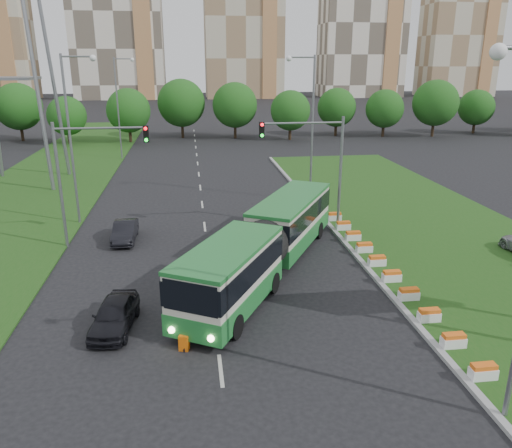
{
  "coord_description": "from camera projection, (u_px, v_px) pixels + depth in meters",
  "views": [
    {
      "loc": [
        -3.84,
        -22.74,
        11.45
      ],
      "look_at": [
        -0.25,
        4.2,
        2.6
      ],
      "focal_mm": 35.0,
      "sensor_mm": 36.0,
      "label": 1
    }
  ],
  "objects": [
    {
      "name": "left_verge",
      "position": [
        39.0,
        190.0,
        46.75
      ],
      "size": [
        12.0,
        110.0,
        0.1
      ],
      "primitive_type": "cube",
      "color": "#1E4E16",
      "rests_on": "ground"
    },
    {
      "name": "traffic_mast_median",
      "position": [
        318.0,
        156.0,
        33.83
      ],
      "size": [
        5.76,
        0.32,
        8.0
      ],
      "color": "slate",
      "rests_on": "ground"
    },
    {
      "name": "traffic_mast_left",
      "position": [
        85.0,
        165.0,
        30.98
      ],
      "size": [
        5.76,
        0.32,
        8.0
      ],
      "color": "slate",
      "rests_on": "ground"
    },
    {
      "name": "flower_planters",
      "position": [
        384.0,
        268.0,
        27.95
      ],
      "size": [
        1.1,
        20.3,
        0.6
      ],
      "primitive_type": null,
      "color": "white",
      "rests_on": "grass_median"
    },
    {
      "name": "street_lamps",
      "position": [
        203.0,
        149.0,
        32.65
      ],
      "size": [
        36.0,
        60.0,
        12.0
      ],
      "primitive_type": null,
      "color": "slate",
      "rests_on": "ground"
    },
    {
      "name": "tree_line",
      "position": [
        278.0,
        109.0,
        77.16
      ],
      "size": [
        120.0,
        8.0,
        9.0
      ],
      "primitive_type": null,
      "color": "#1E5416",
      "rests_on": "ground"
    },
    {
      "name": "midrise_east",
      "position": [
        459.0,
        36.0,
        171.95
      ],
      "size": [
        24.0,
        14.0,
        40.0
      ],
      "primitive_type": "cube",
      "color": "beige",
      "rests_on": "ground"
    },
    {
      "name": "ground",
      "position": [
        272.0,
        297.0,
        25.46
      ],
      "size": [
        360.0,
        360.0,
        0.0
      ],
      "primitive_type": "plane",
      "color": "black",
      "rests_on": "ground"
    },
    {
      "name": "lane_markings",
      "position": [
        202.0,
        198.0,
        43.93
      ],
      "size": [
        0.2,
        100.0,
        0.01
      ],
      "primitive_type": null,
      "color": "#B5B5AE",
      "rests_on": "ground"
    },
    {
      "name": "apartment_tower_east",
      "position": [
        362.0,
        24.0,
        166.47
      ],
      "size": [
        27.0,
        15.0,
        47.0
      ],
      "primitive_type": "cube",
      "color": "#EEE4CF",
      "rests_on": "ground"
    },
    {
      "name": "shopping_trolley",
      "position": [
        184.0,
        343.0,
        20.72
      ],
      "size": [
        0.4,
        0.42,
        0.68
      ],
      "rotation": [
        0.0,
        0.0,
        -0.27
      ],
      "color": "#E15F0B",
      "rests_on": "ground"
    },
    {
      "name": "articulated_bus",
      "position": [
        260.0,
        242.0,
        28.08
      ],
      "size": [
        2.77,
        17.77,
        2.93
      ],
      "rotation": [
        0.0,
        0.0,
        -0.51
      ],
      "color": "beige",
      "rests_on": "ground"
    },
    {
      "name": "apartment_tower_cwest",
      "position": [
        116.0,
        13.0,
        155.66
      ],
      "size": [
        28.0,
        15.0,
        52.0
      ],
      "primitive_type": "cube",
      "color": "#EEE4CF",
      "rests_on": "ground"
    },
    {
      "name": "apartment_tower_ceast",
      "position": [
        243.0,
        18.0,
        160.99
      ],
      "size": [
        25.0,
        15.0,
        50.0
      ],
      "primitive_type": "cube",
      "color": "beige",
      "rests_on": "ground"
    },
    {
      "name": "pedestrian",
      "position": [
        222.0,
        316.0,
        21.76
      ],
      "size": [
        0.57,
        0.74,
        1.81
      ],
      "primitive_type": "imported",
      "rotation": [
        0.0,
        0.0,
        1.34
      ],
      "color": "gray",
      "rests_on": "ground"
    },
    {
      "name": "car_left_far",
      "position": [
        125.0,
        231.0,
        33.35
      ],
      "size": [
        1.46,
        4.04,
        1.33
      ],
      "primitive_type": "imported",
      "rotation": [
        0.0,
        0.0,
        -0.01
      ],
      "color": "black",
      "rests_on": "ground"
    },
    {
      "name": "grass_median",
      "position": [
        438.0,
        234.0,
        34.61
      ],
      "size": [
        14.0,
        60.0,
        0.15
      ],
      "primitive_type": "cube",
      "color": "#1E4E16",
      "rests_on": "ground"
    },
    {
      "name": "car_left_near",
      "position": [
        114.0,
        315.0,
        22.27
      ],
      "size": [
        2.12,
        4.28,
        1.4
      ],
      "primitive_type": "imported",
      "rotation": [
        0.0,
        0.0,
        -0.12
      ],
      "color": "black",
      "rests_on": "ground"
    },
    {
      "name": "median_kerb",
      "position": [
        341.0,
        238.0,
        33.73
      ],
      "size": [
        0.3,
        60.0,
        0.18
      ],
      "primitive_type": "cube",
      "color": "#9B9B9B",
      "rests_on": "ground"
    }
  ]
}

